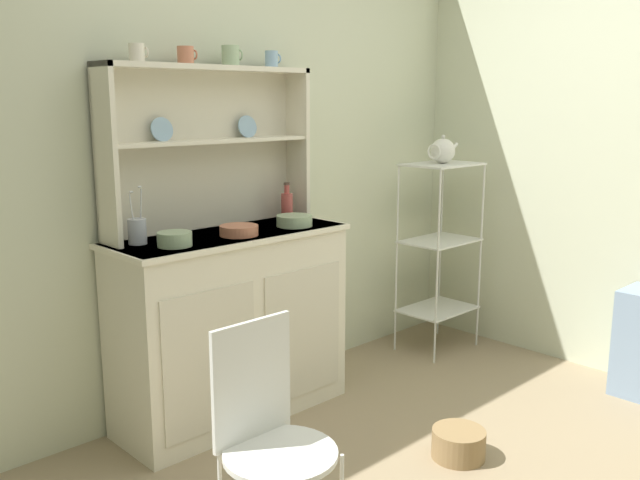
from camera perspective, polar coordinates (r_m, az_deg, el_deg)
The scene contains 16 objects.
wall_back at distance 3.55m, azimuth -6.73°, elevation 7.04°, with size 3.84×0.05×2.50m, color beige.
hutch_cabinet at distance 3.35m, azimuth -7.32°, elevation -6.92°, with size 1.17×0.45×0.91m.
hutch_shelf_unit at distance 3.32m, azimuth -9.45°, elevation 8.52°, with size 1.09×0.18×0.77m.
bakers_rack at distance 4.23m, azimuth 9.92°, elevation 0.23°, with size 0.46×0.32×1.16m.
wire_chair at distance 2.23m, azimuth -4.32°, elevation -15.30°, with size 0.36×0.36×0.85m.
floor_basket at distance 3.16m, azimuth 11.44°, elevation -16.26°, with size 0.23×0.23×0.13m, color #93754C.
cup_cream_0 at distance 3.09m, azimuth -14.96°, elevation 14.81°, with size 0.08×0.07×0.08m.
cup_terracotta_1 at distance 3.22m, azimuth -11.09°, elevation 14.84°, with size 0.09×0.07×0.08m.
cup_sage_2 at distance 3.36m, azimuth -7.42°, elevation 14.95°, with size 0.10×0.08×0.09m.
cup_sky_3 at distance 3.51m, azimuth -4.03°, elevation 14.76°, with size 0.08×0.06×0.08m.
bowl_mixing_large at distance 2.99m, azimuth -11.99°, elevation 0.08°, with size 0.15×0.15×0.06m, color #9EB78E.
bowl_floral_medium at distance 3.18m, azimuth -6.75°, elevation 0.80°, with size 0.18×0.18×0.05m, color #C67556.
bowl_cream_small at distance 3.39m, azimuth -2.14°, elevation 1.61°, with size 0.18×0.18×0.05m, color #9EB78E.
jam_bottle at distance 3.56m, azimuth -2.76°, elevation 2.91°, with size 0.06×0.06×0.20m.
utensil_jar at distance 3.06m, azimuth -14.96°, elevation 0.76°, with size 0.08×0.08×0.25m.
porcelain_teapot at distance 4.16m, azimuth 10.16°, elevation 7.31°, with size 0.24×0.15×0.17m.
Camera 1 is at (-2.14, -1.20, 1.53)m, focal length 38.50 mm.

